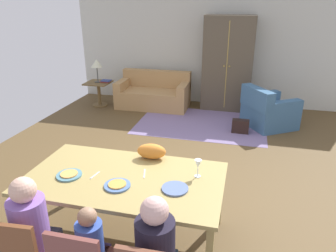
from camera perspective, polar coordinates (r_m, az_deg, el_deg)
name	(u,v)px	position (r m, az deg, el deg)	size (l,w,h in m)	color
ground_plane	(184,161)	(5.09, 2.95, -6.33)	(6.66, 6.35, 0.02)	brown
back_wall	(212,47)	(7.75, 7.96, 13.93)	(6.66, 0.10, 2.70)	beige
dining_table	(125,182)	(3.23, -7.85, -10.00)	(1.96, 1.08, 0.76)	#A18C4E
plate_near_man	(69,175)	(3.32, -17.46, -8.48)	(0.25, 0.25, 0.02)	teal
pizza_near_man	(69,174)	(3.32, -17.49, -8.25)	(0.17, 0.17, 0.01)	gold
plate_near_child	(117,185)	(3.05, -9.17, -10.58)	(0.25, 0.25, 0.02)	#4F70A5
pizza_near_child	(117,184)	(3.04, -9.18, -10.34)	(0.17, 0.17, 0.01)	gold
plate_near_woman	(175,189)	(2.97, 1.28, -11.27)	(0.25, 0.25, 0.02)	#586EA0
wine_glass	(198,165)	(3.12, 5.46, -6.99)	(0.07, 0.07, 0.19)	silver
fork	(95,175)	(3.27, -13.09, -8.67)	(0.02, 0.15, 0.01)	silver
knife	(144,174)	(3.22, -4.30, -8.58)	(0.01, 0.17, 0.01)	silver
person_man	(35,237)	(3.06, -22.93, -17.98)	(0.30, 0.41, 1.11)	#3A3E58
cat	(152,151)	(3.47, -3.00, -4.60)	(0.32, 0.16, 0.17)	orange
area_rug	(201,123)	(6.59, 6.03, 0.51)	(2.60, 1.80, 0.01)	slate
couch	(154,94)	(7.55, -2.62, 5.79)	(1.67, 0.86, 0.82)	tan
armchair	(268,111)	(6.62, 17.62, 2.55)	(1.19, 1.18, 0.82)	#3B6388
armoire	(228,64)	(7.38, 10.76, 11.00)	(1.10, 0.59, 2.10)	brown
side_table	(99,90)	(7.77, -12.42, 6.31)	(0.56, 0.56, 0.58)	brown
table_lamp	(97,64)	(7.63, -12.81, 10.88)	(0.26, 0.26, 0.54)	#474944
book_lower	(105,81)	(7.69, -11.32, 7.91)	(0.22, 0.16, 0.03)	#A12F29
book_upper	(106,81)	(7.65, -11.14, 8.08)	(0.22, 0.16, 0.03)	#364583
handbag	(240,126)	(6.22, 12.98, -0.05)	(0.32, 0.16, 0.26)	black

